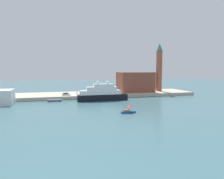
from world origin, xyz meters
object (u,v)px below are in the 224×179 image
object	(u,v)px
person_figure	(77,93)
work_barge	(55,101)
mooring_bollard	(108,94)
harbor_building	(135,82)
large_yacht	(102,94)
small_motorboat	(128,110)
bell_tower	(159,66)
parked_car	(66,94)

from	to	relation	value
person_figure	work_barge	bearing A→B (deg)	-135.66
work_barge	mooring_bollard	xyz separation A→B (m)	(26.00, 4.57, 1.61)
harbor_building	mooring_bollard	world-z (taller)	harbor_building
work_barge	harbor_building	bearing A→B (deg)	17.94
large_yacht	small_motorboat	xyz separation A→B (m)	(2.30, -29.22, -2.18)
large_yacht	small_motorboat	world-z (taller)	large_yacht
large_yacht	person_figure	size ratio (longest dim) A/B	13.99
harbor_building	bell_tower	bearing A→B (deg)	0.27
small_motorboat	work_barge	world-z (taller)	small_motorboat
work_barge	parked_car	distance (m)	9.44
person_figure	mooring_bollard	xyz separation A→B (m)	(14.81, -6.37, -0.37)
work_barge	person_figure	world-z (taller)	person_figure
parked_car	mooring_bollard	distance (m)	20.74
person_figure	harbor_building	bearing A→B (deg)	6.00
large_yacht	mooring_bollard	bearing A→B (deg)	57.39
person_figure	large_yacht	bearing A→B (deg)	-54.51
bell_tower	mooring_bollard	distance (m)	38.03
bell_tower	parked_car	size ratio (longest dim) A/B	6.70
bell_tower	person_figure	world-z (taller)	bell_tower
person_figure	mooring_bollard	distance (m)	16.12
small_motorboat	parked_car	size ratio (longest dim) A/B	1.18
work_barge	bell_tower	bearing A→B (deg)	13.68
small_motorboat	mooring_bollard	distance (m)	36.92
harbor_building	mooring_bollard	size ratio (longest dim) A/B	24.00
large_yacht	parked_car	distance (m)	18.90
large_yacht	mooring_bollard	xyz separation A→B (m)	(4.86, 7.59, -1.09)
small_motorboat	person_figure	xyz separation A→B (m)	(-12.25, 43.18, 1.47)
work_barge	bell_tower	world-z (taller)	bell_tower
parked_car	person_figure	distance (m)	6.69
small_motorboat	work_barge	xyz separation A→B (m)	(-23.45, 32.24, -0.52)
large_yacht	parked_car	xyz separation A→B (m)	(-15.68, 10.51, -0.91)
large_yacht	bell_tower	xyz separation A→B (m)	(38.54, 17.54, 13.50)
large_yacht	work_barge	xyz separation A→B (m)	(-21.15, 3.02, -2.70)
bell_tower	parked_car	world-z (taller)	bell_tower
large_yacht	work_barge	bearing A→B (deg)	171.87
harbor_building	parked_car	world-z (taller)	harbor_building
large_yacht	person_figure	xyz separation A→B (m)	(-9.95, 13.96, -0.72)
large_yacht	harbor_building	bearing A→B (deg)	36.65
parked_car	large_yacht	bearing A→B (deg)	-33.83
work_barge	mooring_bollard	size ratio (longest dim) A/B	7.74
work_barge	parked_car	bearing A→B (deg)	53.86
harbor_building	person_figure	bearing A→B (deg)	-174.00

